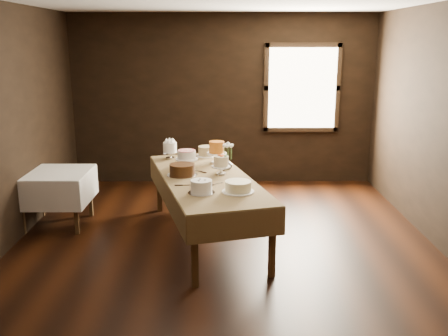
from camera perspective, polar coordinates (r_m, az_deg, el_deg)
floor at (r=5.85m, az=0.01°, el=-9.54°), size 5.00×6.00×0.01m
wall_back at (r=8.41m, az=-0.11°, el=7.73°), size 5.00×0.02×2.80m
wall_front at (r=2.54m, az=0.42°, el=-8.08°), size 5.00×0.02×2.80m
window at (r=8.43m, az=8.87°, el=8.94°), size 1.10×0.05×1.30m
display_table at (r=6.00m, az=-2.04°, el=-1.54°), size 1.62×2.71×0.79m
side_table at (r=6.85m, az=-18.58°, el=-1.08°), size 0.86×0.86×0.72m
cake_meringue at (r=6.92m, az=-6.15°, el=1.94°), size 0.26×0.26×0.24m
cake_speckled at (r=7.04m, az=-1.98°, el=1.89°), size 0.31×0.31×0.14m
cake_lattice at (r=6.44m, az=-4.25°, el=0.97°), size 0.32×0.32×0.22m
cake_caramel at (r=6.64m, az=-0.84°, el=1.68°), size 0.27×0.27×0.30m
cake_chocolate at (r=6.04m, az=-4.77°, el=-0.25°), size 0.37×0.37×0.14m
cake_flowers at (r=6.07m, az=-0.34°, el=0.24°), size 0.23×0.23×0.24m
cake_swirl at (r=5.33m, az=-2.58°, el=-2.19°), size 0.29×0.29×0.15m
cake_cream at (r=5.38m, az=1.61°, el=-2.16°), size 0.35×0.35×0.12m
cake_server_a at (r=5.69m, az=-0.70°, el=-1.78°), size 0.19×0.18×0.01m
cake_server_b at (r=5.67m, az=1.64°, el=-1.84°), size 0.18×0.20×0.01m
cake_server_c at (r=6.26m, az=-3.08°, el=-0.30°), size 0.19×0.18×0.01m
cake_server_d at (r=6.33m, az=0.19°, el=-0.10°), size 0.11×0.23×0.01m
cake_server_e at (r=5.64m, az=-3.96°, el=-1.96°), size 0.24×0.04×0.01m
flower_vase at (r=6.34m, az=0.45°, el=0.44°), size 0.14×0.14×0.12m
flower_bouquet at (r=6.30m, az=0.45°, el=2.03°), size 0.14×0.14×0.20m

